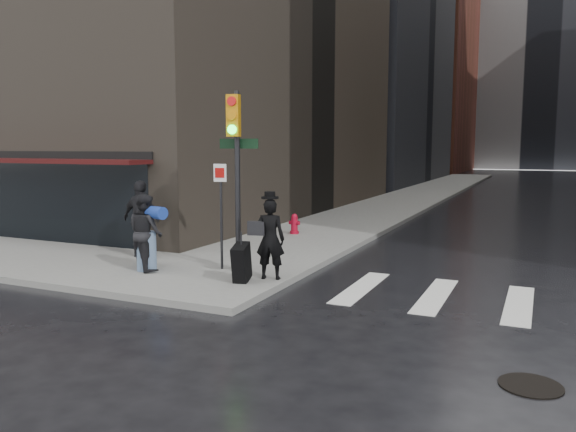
# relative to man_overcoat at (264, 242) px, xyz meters

# --- Properties ---
(ground) EXTENTS (140.00, 140.00, 0.00)m
(ground) POSITION_rel_man_overcoat_xyz_m (-1.51, -0.25, -0.98)
(ground) COLOR black
(ground) RESTS_ON ground
(sidewalk_left) EXTENTS (4.00, 50.00, 0.15)m
(sidewalk_left) POSITION_rel_man_overcoat_xyz_m (-1.51, 26.75, -0.90)
(sidewalk_left) COLOR slate
(sidewalk_left) RESTS_ON ground
(crosswalk) EXTENTS (8.50, 3.00, 0.01)m
(crosswalk) POSITION_rel_man_overcoat_xyz_m (5.99, 0.75, -0.97)
(crosswalk) COLOR silver
(crosswalk) RESTS_ON ground
(bldg_left_far) EXTENTS (22.00, 20.00, 26.00)m
(bldg_left_far) POSITION_rel_man_overcoat_xyz_m (-14.51, 61.75, 12.02)
(bldg_left_far) COLOR #57251E
(bldg_left_far) RESTS_ON ground
(bldg_distant) EXTENTS (40.00, 12.00, 32.00)m
(bldg_distant) POSITION_rel_man_overcoat_xyz_m (4.49, 77.75, 15.02)
(bldg_distant) COLOR slate
(bldg_distant) RESTS_ON ground
(storefront) EXTENTS (8.40, 1.11, 2.83)m
(storefront) POSITION_rel_man_overcoat_xyz_m (-8.51, 1.65, 0.85)
(storefront) COLOR black
(storefront) RESTS_ON ground
(man_overcoat) EXTENTS (1.02, 1.18, 1.98)m
(man_overcoat) POSITION_rel_man_overcoat_xyz_m (0.00, 0.00, 0.00)
(man_overcoat) COLOR black
(man_overcoat) RESTS_ON ground
(man_jeans) EXTENTS (1.24, 1.11, 1.82)m
(man_jeans) POSITION_rel_man_overcoat_xyz_m (-2.96, -0.32, 0.09)
(man_jeans) COLOR black
(man_jeans) RESTS_ON ground
(man_greycoat) EXTENTS (1.24, 0.61, 2.04)m
(man_greycoat) POSITION_rel_man_overcoat_xyz_m (-4.11, 0.93, 0.19)
(man_greycoat) COLOR black
(man_greycoat) RESTS_ON ground
(traffic_light) EXTENTS (1.04, 0.55, 4.19)m
(traffic_light) POSITION_rel_man_overcoat_xyz_m (-1.03, 0.52, 1.87)
(traffic_light) COLOR black
(traffic_light) RESTS_ON ground
(fire_hydrant) EXTENTS (0.39, 0.30, 0.68)m
(fire_hydrant) POSITION_rel_man_overcoat_xyz_m (-2.06, 6.28, -0.52)
(fire_hydrant) COLOR #A20A21
(fire_hydrant) RESTS_ON ground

